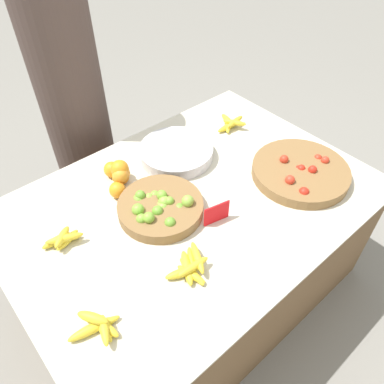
{
  "coord_description": "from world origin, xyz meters",
  "views": [
    {
      "loc": [
        -0.78,
        -0.9,
        1.91
      ],
      "look_at": [
        0.0,
        0.0,
        0.74
      ],
      "focal_mm": 35.0,
      "sensor_mm": 36.0,
      "label": 1
    }
  ],
  "objects_px": {
    "lime_bowl": "(160,207)",
    "vendor_person": "(74,105)",
    "tomato_basket": "(301,172)",
    "price_sign": "(217,213)",
    "metal_bowl": "(176,152)"
  },
  "relations": [
    {
      "from": "lime_bowl",
      "to": "vendor_person",
      "type": "relative_size",
      "value": 0.22
    },
    {
      "from": "tomato_basket",
      "to": "price_sign",
      "type": "xyz_separation_m",
      "value": [
        -0.5,
        0.06,
        0.02
      ]
    },
    {
      "from": "tomato_basket",
      "to": "vendor_person",
      "type": "bearing_deg",
      "value": 117.27
    },
    {
      "from": "metal_bowl",
      "to": "price_sign",
      "type": "distance_m",
      "value": 0.47
    },
    {
      "from": "metal_bowl",
      "to": "vendor_person",
      "type": "height_order",
      "value": "vendor_person"
    },
    {
      "from": "lime_bowl",
      "to": "price_sign",
      "type": "relative_size",
      "value": 3.14
    },
    {
      "from": "tomato_basket",
      "to": "price_sign",
      "type": "relative_size",
      "value": 3.89
    },
    {
      "from": "tomato_basket",
      "to": "metal_bowl",
      "type": "relative_size",
      "value": 1.24
    },
    {
      "from": "tomato_basket",
      "to": "metal_bowl",
      "type": "bearing_deg",
      "value": 125.18
    },
    {
      "from": "metal_bowl",
      "to": "tomato_basket",
      "type": "bearing_deg",
      "value": -54.82
    },
    {
      "from": "metal_bowl",
      "to": "price_sign",
      "type": "xyz_separation_m",
      "value": [
        -0.15,
        -0.45,
        0.02
      ]
    },
    {
      "from": "metal_bowl",
      "to": "price_sign",
      "type": "bearing_deg",
      "value": -108.1
    },
    {
      "from": "lime_bowl",
      "to": "metal_bowl",
      "type": "distance_m",
      "value": 0.39
    },
    {
      "from": "metal_bowl",
      "to": "price_sign",
      "type": "relative_size",
      "value": 3.15
    },
    {
      "from": "tomato_basket",
      "to": "price_sign",
      "type": "height_order",
      "value": "price_sign"
    }
  ]
}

